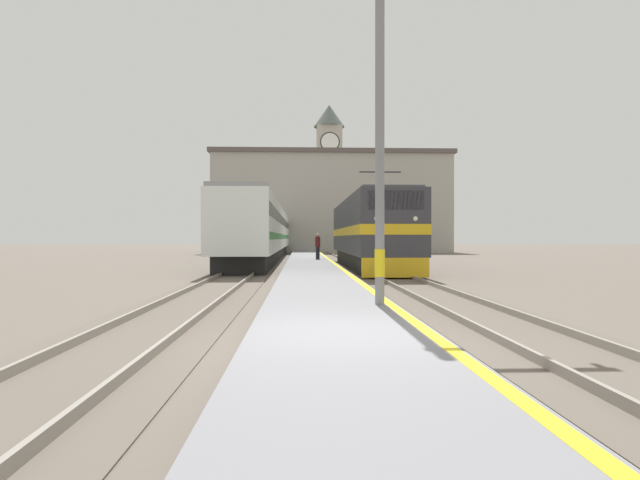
# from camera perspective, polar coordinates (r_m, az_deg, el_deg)

# --- Properties ---
(ground_plane) EXTENTS (200.00, 200.00, 0.00)m
(ground_plane) POSITION_cam_1_polar(r_m,az_deg,el_deg) (37.69, -1.31, -2.36)
(ground_plane) COLOR #60564C
(platform) EXTENTS (2.92, 140.00, 0.27)m
(platform) POSITION_cam_1_polar(r_m,az_deg,el_deg) (32.69, -1.15, -2.53)
(platform) COLOR slate
(platform) RESTS_ON ground
(rail_track_near) EXTENTS (2.84, 140.00, 0.16)m
(rail_track_near) POSITION_cam_1_polar(r_m,az_deg,el_deg) (32.92, 4.52, -2.69)
(rail_track_near) COLOR #60564C
(rail_track_near) RESTS_ON ground
(rail_track_far) EXTENTS (2.83, 140.00, 0.16)m
(rail_track_far) POSITION_cam_1_polar(r_m,az_deg,el_deg) (32.81, -7.19, -2.70)
(rail_track_far) COLOR #60564C
(rail_track_far) RESTS_ON ground
(locomotive_train) EXTENTS (2.92, 16.19, 4.95)m
(locomotive_train) POSITION_cam_1_polar(r_m,az_deg,el_deg) (28.40, 5.60, 0.88)
(locomotive_train) COLOR black
(locomotive_train) RESTS_ON ground
(passenger_train) EXTENTS (2.92, 45.49, 4.14)m
(passenger_train) POSITION_cam_1_polar(r_m,az_deg,el_deg) (44.33, -5.91, 0.89)
(passenger_train) COLOR black
(passenger_train) RESTS_ON ground
(catenary_mast) EXTENTS (2.47, 0.22, 7.91)m
(catenary_mast) POSITION_cam_1_polar(r_m,az_deg,el_deg) (11.24, 7.50, 13.61)
(catenary_mast) COLOR gray
(catenary_mast) RESTS_ON platform
(person_on_platform) EXTENTS (0.34, 0.34, 1.76)m
(person_on_platform) POSITION_cam_1_polar(r_m,az_deg,el_deg) (33.86, -0.26, -0.64)
(person_on_platform) COLOR #23232D
(person_on_platform) RESTS_ON platform
(clock_tower) EXTENTS (4.62, 4.62, 21.72)m
(clock_tower) POSITION_cam_1_polar(r_m,az_deg,el_deg) (75.59, 1.05, 7.75)
(clock_tower) COLOR #ADA393
(clock_tower) RESTS_ON ground
(station_building) EXTENTS (28.75, 10.01, 12.07)m
(station_building) POSITION_cam_1_polar(r_m,az_deg,el_deg) (62.18, 1.23, 4.24)
(station_building) COLOR #A8A399
(station_building) RESTS_ON ground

